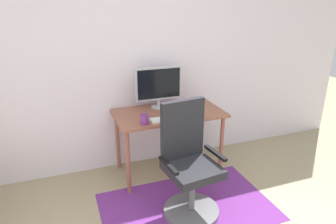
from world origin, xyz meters
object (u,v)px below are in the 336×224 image
at_px(keyboard, 170,119).
at_px(coffee_cup, 144,119).
at_px(desk, 169,119).
at_px(cell_phone, 200,110).
at_px(office_chair, 189,170).
at_px(computer_mouse, 196,115).
at_px(monitor, 159,85).

height_order(keyboard, coffee_cup, coffee_cup).
bearing_deg(coffee_cup, desk, 34.48).
xyz_separation_m(coffee_cup, cell_phone, (0.70, 0.15, -0.05)).
height_order(cell_phone, office_chair, office_chair).
xyz_separation_m(computer_mouse, coffee_cup, (-0.58, -0.01, 0.03)).
relative_size(desk, computer_mouse, 11.69).
xyz_separation_m(keyboard, coffee_cup, (-0.29, -0.03, 0.04)).
distance_m(desk, computer_mouse, 0.34).
xyz_separation_m(desk, computer_mouse, (0.23, -0.23, 0.10)).
relative_size(desk, keyboard, 2.83).
height_order(computer_mouse, coffee_cup, coffee_cup).
distance_m(desk, office_chair, 0.78).
relative_size(monitor, coffee_cup, 5.33).
distance_m(keyboard, office_chair, 0.62).
xyz_separation_m(monitor, office_chair, (-0.02, -0.93, -0.59)).
distance_m(keyboard, cell_phone, 0.43).
xyz_separation_m(desk, keyboard, (-0.06, -0.22, 0.10)).
relative_size(keyboard, coffee_cup, 4.20).
xyz_separation_m(computer_mouse, office_chair, (-0.30, -0.51, -0.33)).
distance_m(monitor, office_chair, 1.10).
relative_size(desk, office_chair, 1.11).
bearing_deg(cell_phone, coffee_cup, -150.39).
distance_m(computer_mouse, cell_phone, 0.18).
xyz_separation_m(monitor, keyboard, (-0.01, -0.40, -0.26)).
bearing_deg(office_chair, keyboard, 82.15).
distance_m(desk, coffee_cup, 0.45).
bearing_deg(office_chair, computer_mouse, 52.87).
bearing_deg(monitor, computer_mouse, -56.17).
bearing_deg(office_chair, cell_phone, 50.69).
bearing_deg(keyboard, office_chair, -91.26).
distance_m(coffee_cup, office_chair, 0.68).
bearing_deg(coffee_cup, keyboard, 5.10).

